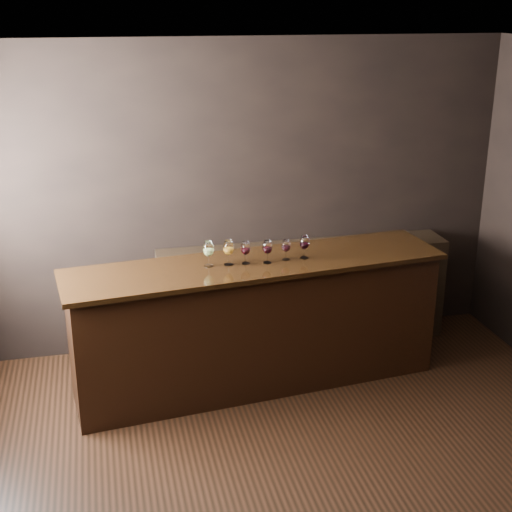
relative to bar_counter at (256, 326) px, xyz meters
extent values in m
plane|color=black|center=(-0.01, -1.38, -0.53)|extent=(5.00, 5.00, 0.00)
cube|color=black|center=(-0.01, 0.87, 0.87)|extent=(5.00, 0.02, 2.80)
cube|color=silver|center=(-0.01, -1.38, 2.27)|extent=(5.00, 4.50, 0.02)
cube|color=black|center=(0.00, 0.00, 0.00)|extent=(3.07, 0.99, 1.05)
cube|color=black|center=(0.00, 0.00, 0.55)|extent=(3.18, 1.07, 0.04)
cube|color=black|center=(0.60, 0.65, -0.04)|extent=(2.69, 0.40, 0.97)
cylinder|color=white|center=(-0.39, -0.01, 0.57)|extent=(0.07, 0.07, 0.00)
cylinder|color=white|center=(-0.39, -0.01, 0.61)|extent=(0.01, 0.01, 0.08)
ellipsoid|color=white|center=(-0.39, -0.01, 0.71)|extent=(0.09, 0.09, 0.13)
cylinder|color=white|center=(-0.39, -0.01, 0.77)|extent=(0.07, 0.07, 0.01)
ellipsoid|color=#C6D670|center=(-0.39, -0.01, 0.69)|extent=(0.07, 0.07, 0.06)
cylinder|color=white|center=(-0.23, -0.01, 0.57)|extent=(0.07, 0.07, 0.00)
cylinder|color=white|center=(-0.23, -0.01, 0.61)|extent=(0.01, 0.01, 0.08)
ellipsoid|color=white|center=(-0.23, -0.01, 0.71)|extent=(0.09, 0.09, 0.12)
cylinder|color=white|center=(-0.23, -0.01, 0.77)|extent=(0.06, 0.06, 0.01)
ellipsoid|color=orange|center=(-0.23, -0.01, 0.69)|extent=(0.07, 0.07, 0.06)
cylinder|color=white|center=(-0.09, -0.02, 0.57)|extent=(0.07, 0.07, 0.00)
cylinder|color=white|center=(-0.09, -0.02, 0.61)|extent=(0.01, 0.01, 0.07)
ellipsoid|color=white|center=(-0.09, -0.02, 0.70)|extent=(0.08, 0.08, 0.11)
cylinder|color=white|center=(-0.09, -0.02, 0.75)|extent=(0.06, 0.06, 0.01)
ellipsoid|color=black|center=(-0.09, -0.02, 0.68)|extent=(0.06, 0.06, 0.05)
cylinder|color=white|center=(0.08, -0.04, 0.57)|extent=(0.07, 0.07, 0.00)
cylinder|color=white|center=(0.08, -0.04, 0.61)|extent=(0.01, 0.01, 0.07)
ellipsoid|color=white|center=(0.08, -0.04, 0.70)|extent=(0.08, 0.08, 0.11)
cylinder|color=white|center=(0.08, -0.04, 0.75)|extent=(0.06, 0.06, 0.01)
ellipsoid|color=black|center=(0.08, -0.04, 0.68)|extent=(0.06, 0.06, 0.05)
cylinder|color=white|center=(0.25, 0.00, 0.57)|extent=(0.06, 0.06, 0.00)
cylinder|color=white|center=(0.25, 0.00, 0.60)|extent=(0.01, 0.01, 0.06)
ellipsoid|color=white|center=(0.25, 0.00, 0.69)|extent=(0.07, 0.07, 0.10)
cylinder|color=white|center=(0.25, 0.00, 0.73)|extent=(0.05, 0.05, 0.01)
ellipsoid|color=black|center=(0.25, 0.00, 0.67)|extent=(0.06, 0.06, 0.05)
cylinder|color=white|center=(0.40, 0.00, 0.57)|extent=(0.07, 0.07, 0.00)
cylinder|color=white|center=(0.40, 0.00, 0.61)|extent=(0.01, 0.01, 0.07)
ellipsoid|color=white|center=(0.40, 0.00, 0.70)|extent=(0.08, 0.08, 0.11)
cylinder|color=white|center=(0.40, 0.00, 0.75)|extent=(0.06, 0.06, 0.01)
ellipsoid|color=black|center=(0.40, 0.00, 0.68)|extent=(0.06, 0.06, 0.05)
camera|label=1|loc=(-1.20, -5.25, 2.56)|focal=50.00mm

